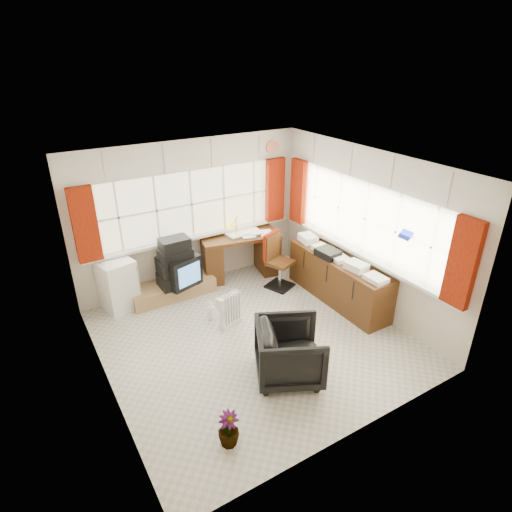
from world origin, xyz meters
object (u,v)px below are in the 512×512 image
Objects in this scene: task_chair at (275,258)px; office_chair at (290,352)px; mini_fridge at (118,285)px; crt_tv at (179,270)px; desk at (239,252)px; radiator at (230,313)px; desk_lamp at (236,222)px; tv_bench at (173,289)px; credenza at (338,278)px.

task_chair reaches higher than office_chair.
crt_tv is at bearing -10.40° from mini_fridge.
desk is 1.53× the size of task_chair.
mini_fridge is at bearing 133.68° from radiator.
task_chair is at bearing 28.41° from radiator.
desk_lamp reaches higher than office_chair.
mini_fridge is (-2.52, 0.67, -0.10)m from task_chair.
desk is 1.24m from crt_tv.
crt_tv is at bearing -40.52° from tv_bench.
radiator is 0.38× the size of tv_bench.
radiator is at bearing 31.41° from office_chair.
credenza is at bearing -59.51° from desk.
task_chair is 1.63m from crt_tv.
mini_fridge is at bearing 178.30° from desk_lamp.
credenza reaches higher than radiator.
crt_tv is (0.11, -0.10, 0.38)m from tv_bench.
task_chair is at bearing -14.79° from mini_fridge.
desk is at bearing 3.43° from tv_bench.
crt_tv is 0.98m from mini_fridge.
office_chair is at bearing -104.94° from desk_lamp.
credenza is at bearing -57.00° from task_chair.
tv_bench is at bearing 38.33° from office_chair.
mini_fridge is at bearing 152.90° from credenza.
task_chair is 1.44× the size of crt_tv.
task_chair reaches higher than mini_fridge.
task_chair is at bearing -2.40° from office_chair.
crt_tv is (-1.22, -0.18, 0.06)m from desk.
radiator is (-0.91, -1.34, -0.23)m from desk.
office_chair is 2.05m from credenza.
mini_fridge reaches higher than crt_tv.
mini_fridge is at bearing 174.62° from tv_bench.
desk reaches higher than radiator.
radiator is at bearing -122.68° from desk_lamp.
office_chair is at bearing -80.32° from crt_tv.
office_chair is (-1.13, -2.03, -0.15)m from task_chair.
desk reaches higher than crt_tv.
credenza reaches higher than mini_fridge.
office_chair is at bearing -62.73° from mini_fridge.
desk is 1.63m from radiator.
task_chair is 1.19× the size of office_chair.
mini_fridge is (-0.96, 0.18, -0.09)m from crt_tv.
credenza is (1.03, -1.54, -0.68)m from desk_lamp.
desk_lamp is at bearing 0.81° from tv_bench.
office_chair is 0.41× the size of credenza.
desk_lamp is 0.28× the size of tv_bench.
desk is at bearing 116.75° from task_chair.
crt_tv is at bearing 36.29° from office_chair.
office_chair is at bearing -78.28° from tv_bench.
mini_fridge is at bearing 169.60° from crt_tv.
desk_lamp is 0.20× the size of credenza.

